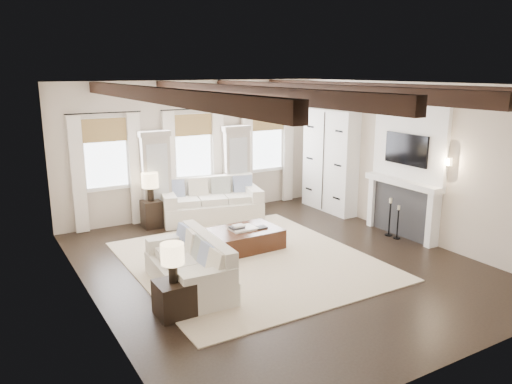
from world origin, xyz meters
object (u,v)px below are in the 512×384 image
sofa_back (211,203)px  sofa_left (192,268)px  side_table_back (152,214)px  side_table_front (174,298)px  ottoman (241,240)px

sofa_back → sofa_left: size_ratio=1.22×
sofa_back → side_table_back: (-1.41, 0.11, -0.09)m
sofa_back → side_table_back: size_ratio=4.03×
sofa_back → side_table_front: 4.74m
ottoman → side_table_back: side_table_back is taller
sofa_left → side_table_front: 0.94m
ottoman → side_table_front: (-2.12, -1.88, 0.06)m
side_table_front → side_table_back: side_table_back is taller
sofa_left → ottoman: 1.92m
sofa_back → side_table_front: bearing=-121.9°
ottoman → side_table_back: size_ratio=2.48×
sofa_back → side_table_front: (-2.51, -4.02, -0.14)m
sofa_left → ottoman: sofa_left is taller
ottoman → side_table_front: side_table_front is taller
sofa_back → ottoman: (-0.38, -2.14, -0.19)m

